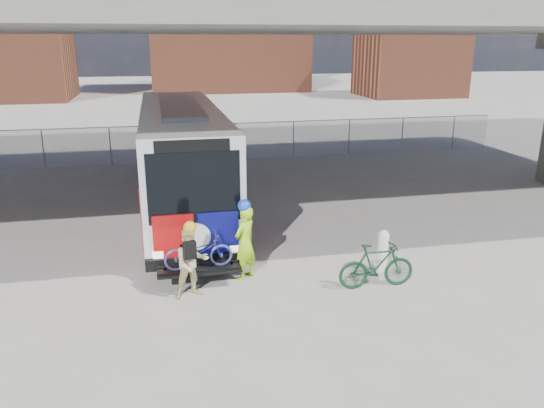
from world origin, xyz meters
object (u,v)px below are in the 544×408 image
object	(u,v)px
bike_parked	(376,266)
cyclist_tan	(191,261)
cyclist_hivis	(245,241)
bus	(181,149)
bollard	(383,249)

from	to	relation	value
bike_parked	cyclist_tan	bearing A→B (deg)	85.17
cyclist_hivis	cyclist_tan	bearing A→B (deg)	-14.98
bus	bollard	world-z (taller)	bus
bollard	bike_parked	size ratio (longest dim) A/B	0.59
cyclist_hivis	bike_parked	world-z (taller)	cyclist_hivis
cyclist_tan	cyclist_hivis	bearing A→B (deg)	13.52
bus	cyclist_tan	bearing A→B (deg)	-91.62
bike_parked	bollard	bearing A→B (deg)	-30.29
bollard	cyclist_hivis	distance (m)	3.58
bollard	cyclist_tan	bearing A→B (deg)	-175.00
cyclist_hivis	bike_parked	distance (m)	3.25
cyclist_tan	bike_parked	distance (m)	4.39
cyclist_tan	bike_parked	size ratio (longest dim) A/B	0.99
cyclist_hivis	bus	bearing A→B (deg)	-122.77
cyclist_hivis	cyclist_tan	world-z (taller)	cyclist_hivis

